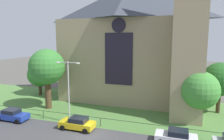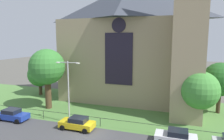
# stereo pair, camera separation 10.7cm
# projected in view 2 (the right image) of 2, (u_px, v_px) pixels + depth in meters

# --- Properties ---
(ground) EXTENTS (160.00, 160.00, 0.00)m
(ground) POSITION_uv_depth(u_px,v_px,m) (115.00, 107.00, 33.14)
(ground) COLOR #56544C
(grass_verge) EXTENTS (120.00, 20.00, 0.01)m
(grass_verge) POSITION_uv_depth(u_px,v_px,m) (111.00, 112.00, 31.26)
(grass_verge) COLOR #517F3D
(grass_verge) RESTS_ON ground
(church_building) EXTENTS (23.20, 16.20, 26.00)m
(church_building) POSITION_uv_depth(u_px,v_px,m) (132.00, 42.00, 36.60)
(church_building) COLOR tan
(church_building) RESTS_ON ground
(iron_railing) EXTENTS (33.43, 0.07, 1.13)m
(iron_railing) POSITION_uv_depth(u_px,v_px,m) (100.00, 119.00, 25.80)
(iron_railing) COLOR black
(iron_railing) RESTS_ON ground
(tree_right_far) EXTENTS (4.85, 4.85, 7.45)m
(tree_right_far) POSITION_uv_depth(u_px,v_px,m) (220.00, 79.00, 30.01)
(tree_right_far) COLOR #423021
(tree_right_far) RESTS_ON ground
(tree_right_near) EXTENTS (4.76, 4.76, 6.83)m
(tree_right_near) POSITION_uv_depth(u_px,v_px,m) (200.00, 90.00, 25.97)
(tree_right_near) COLOR #4C3823
(tree_right_near) RESTS_ON ground
(tree_left_near) EXTENTS (5.45, 5.45, 9.29)m
(tree_left_near) POSITION_uv_depth(u_px,v_px,m) (47.00, 67.00, 31.96)
(tree_left_near) COLOR #4C3823
(tree_left_near) RESTS_ON ground
(tree_left_far) EXTENTS (4.59, 4.59, 6.27)m
(tree_left_far) POSITION_uv_depth(u_px,v_px,m) (40.00, 75.00, 40.30)
(tree_left_far) COLOR #423021
(tree_left_far) RESTS_ON ground
(streetlamp_near) EXTENTS (3.37, 0.26, 8.05)m
(streetlamp_near) POSITION_uv_depth(u_px,v_px,m) (68.00, 84.00, 26.43)
(streetlamp_near) COLOR #B2B2B7
(streetlamp_near) RESTS_ON ground
(parked_car_blue) EXTENTS (4.22, 2.06, 1.51)m
(parked_car_blue) POSITION_uv_depth(u_px,v_px,m) (13.00, 115.00, 27.88)
(parked_car_blue) COLOR #1E3899
(parked_car_blue) RESTS_ON ground
(parked_car_yellow) EXTENTS (4.21, 2.04, 1.51)m
(parked_car_yellow) POSITION_uv_depth(u_px,v_px,m) (77.00, 123.00, 25.07)
(parked_car_yellow) COLOR gold
(parked_car_yellow) RESTS_ON ground
(parked_car_white) EXTENTS (4.20, 2.02, 1.51)m
(parked_car_white) POSITION_uv_depth(u_px,v_px,m) (176.00, 137.00, 21.56)
(parked_car_white) COLOR silver
(parked_car_white) RESTS_ON ground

